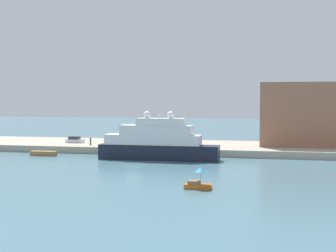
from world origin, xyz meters
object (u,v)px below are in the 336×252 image
Objects in this scene: parked_car at (75,140)px; person_figure at (91,141)px; large_yacht at (157,143)px; work_barge at (44,153)px; small_motorboat at (198,181)px; mooring_bollard at (190,147)px; harbor_building at (306,114)px.

person_figure is at bearing -38.37° from parked_car.
large_yacht is 4.29× the size of work_barge.
small_motorboat is at bearing -49.77° from parked_car.
small_motorboat is 4.91× the size of mooring_bollard.
small_motorboat is at bearing -37.92° from work_barge.
harbor_building is (53.80, 17.90, 7.94)m from work_barge.
parked_car is at bearing 84.99° from work_barge.
harbor_building is 27.64× the size of mooring_bollard.
person_figure is at bearing -169.15° from harbor_building.
harbor_building is at bearing 25.43° from mooring_bollard.
small_motorboat is 50.08m from harbor_building.
small_motorboat is 55.04m from parked_car.
mooring_bollard is (-7.00, 35.05, 0.77)m from small_motorboat.
large_yacht is at bearing -2.70° from work_barge.
large_yacht is 1.18× the size of harbor_building.
person_figure reaches higher than mooring_bollard.
small_motorboat is 46.54m from work_barge.
large_yacht is at bearing -146.90° from harbor_building.
large_yacht is 6.63× the size of small_motorboat.
mooring_bollard is at bearing -154.57° from harbor_building.
parked_car is 29.38m from mooring_bollard.
work_barge is 7.58× the size of mooring_bollard.
work_barge is at bearing 177.30° from large_yacht.
harbor_building is 27.47m from mooring_bollard.
small_motorboat is 0.18× the size of harbor_building.
large_yacht reaches higher than small_motorboat.
large_yacht is 13.12× the size of person_figure.
mooring_bollard is (-24.08, -11.45, -6.58)m from harbor_building.
large_yacht is 9.30m from mooring_bollard.
mooring_bollard is at bearing 12.24° from work_barge.
parked_car is (-23.38, 14.58, -1.14)m from large_yacht.
large_yacht is 20.38m from person_figure.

